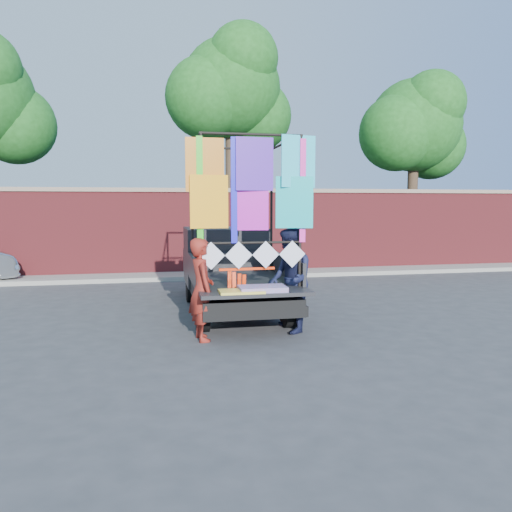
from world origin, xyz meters
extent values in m
plane|color=#38383A|center=(0.00, 0.00, 0.00)|extent=(90.00, 90.00, 0.00)
cube|color=maroon|center=(0.00, 7.00, 1.25)|extent=(30.00, 0.35, 2.50)
cube|color=gray|center=(0.00, 7.00, 2.55)|extent=(30.00, 0.45, 0.12)
cube|color=gray|center=(0.00, 6.30, 0.06)|extent=(30.00, 1.20, 0.12)
sphere|color=#195017|center=(-5.60, 8.60, 4.55)|extent=(2.40, 2.40, 2.40)
cylinder|color=#38281C|center=(1.00, 8.20, 2.73)|extent=(0.36, 0.36, 5.46)
sphere|color=#195017|center=(1.00, 8.20, 5.85)|extent=(3.20, 3.20, 3.20)
sphere|color=#195017|center=(1.90, 8.60, 5.07)|extent=(2.40, 2.40, 2.40)
sphere|color=#195017|center=(0.20, 7.90, 5.46)|extent=(2.60, 2.60, 2.60)
sphere|color=#195017|center=(1.30, 7.60, 6.63)|extent=(2.20, 2.20, 2.20)
cylinder|color=#38281C|center=(7.50, 8.20, 2.27)|extent=(0.36, 0.36, 4.55)
sphere|color=#195017|center=(7.50, 8.20, 4.88)|extent=(3.20, 3.20, 3.20)
sphere|color=#195017|center=(8.40, 8.60, 4.23)|extent=(2.40, 2.40, 2.40)
sphere|color=#195017|center=(6.70, 7.90, 4.55)|extent=(2.60, 2.60, 2.60)
sphere|color=#195017|center=(7.80, 7.60, 5.52)|extent=(2.20, 2.20, 2.20)
cylinder|color=black|center=(-0.72, 2.70, 0.32)|extent=(0.21, 0.64, 0.64)
cylinder|color=black|center=(-0.72, 0.09, 0.32)|extent=(0.21, 0.64, 0.64)
cylinder|color=black|center=(0.79, 2.70, 0.32)|extent=(0.21, 0.64, 0.64)
cylinder|color=black|center=(0.79, 0.09, 0.32)|extent=(0.21, 0.64, 0.64)
cube|color=black|center=(0.03, 1.34, 0.48)|extent=(1.64, 4.06, 0.29)
cube|color=black|center=(0.03, 0.62, 0.75)|extent=(1.74, 2.22, 0.10)
cube|color=black|center=(-0.82, 0.62, 0.97)|extent=(0.06, 2.22, 0.44)
cube|color=black|center=(0.88, 0.62, 0.97)|extent=(0.06, 2.22, 0.44)
cube|color=black|center=(0.03, 1.71, 0.97)|extent=(1.74, 0.06, 0.44)
cube|color=black|center=(0.03, 2.65, 1.02)|extent=(1.74, 1.55, 1.21)
cube|color=#8C9EAD|center=(0.03, 2.21, 1.40)|extent=(1.55, 0.06, 0.53)
cube|color=#8C9EAD|center=(0.03, 3.37, 1.21)|extent=(1.55, 0.10, 0.68)
cube|color=black|center=(0.03, 3.71, 0.77)|extent=(1.69, 0.87, 0.53)
cube|color=black|center=(0.03, -0.74, 0.77)|extent=(1.74, 0.53, 0.06)
cube|color=black|center=(0.03, -0.51, 0.41)|extent=(1.79, 0.15, 0.17)
cylinder|color=black|center=(-0.76, -0.40, 2.01)|extent=(0.05, 0.05, 2.42)
cylinder|color=black|center=(-0.76, 1.63, 2.01)|extent=(0.05, 0.05, 2.42)
cylinder|color=black|center=(0.82, -0.40, 2.01)|extent=(0.05, 0.05, 2.42)
cylinder|color=black|center=(0.82, 1.63, 2.01)|extent=(0.05, 0.05, 2.42)
cylinder|color=black|center=(0.03, -0.40, 3.22)|extent=(1.64, 0.04, 0.04)
cylinder|color=black|center=(0.03, 1.63, 3.22)|extent=(1.64, 0.04, 0.04)
cylinder|color=black|center=(-0.76, 0.62, 3.22)|extent=(0.04, 2.08, 0.04)
cylinder|color=black|center=(0.82, 0.62, 3.22)|extent=(0.04, 2.08, 0.04)
cylinder|color=black|center=(0.03, -0.40, 1.53)|extent=(1.64, 0.04, 0.04)
cube|color=orange|center=(-0.69, -0.42, 2.79)|extent=(0.60, 0.01, 0.82)
cube|color=#5524B5|center=(0.03, -0.45, 2.79)|extent=(0.60, 0.01, 0.82)
cube|color=#2FC8E3|center=(0.76, -0.42, 2.79)|extent=(0.60, 0.01, 0.82)
cube|color=#FDA115|center=(-0.69, -0.45, 2.16)|extent=(0.60, 0.01, 0.82)
cube|color=#C816B9|center=(0.03, -0.42, 2.16)|extent=(0.60, 0.01, 0.82)
cube|color=#0CAFB3|center=(0.76, -0.45, 2.16)|extent=(0.60, 0.01, 0.82)
cube|color=#2AC819|center=(-0.79, -0.44, 2.35)|extent=(0.10, 0.01, 1.64)
cube|color=#FB29A9|center=(0.85, -0.44, 2.35)|extent=(0.10, 0.01, 1.64)
cube|color=#1719D4|center=(-0.26, -0.44, 2.35)|extent=(0.10, 0.01, 1.64)
cube|color=white|center=(-0.63, -0.43, 1.33)|extent=(0.44, 0.01, 0.44)
cube|color=white|center=(-0.19, -0.43, 1.33)|extent=(0.44, 0.01, 0.44)
cube|color=white|center=(0.25, -0.43, 1.33)|extent=(0.44, 0.01, 0.44)
cube|color=white|center=(0.69, -0.43, 1.33)|extent=(0.44, 0.01, 0.44)
cube|color=#E83361|center=(0.13, -0.74, 0.84)|extent=(0.73, 0.44, 0.08)
cube|color=#DFC746|center=(-0.21, -0.80, 0.82)|extent=(0.68, 0.39, 0.04)
imported|color=maroon|center=(-0.78, -0.42, 0.81)|extent=(0.48, 0.65, 1.62)
imported|color=#161937|center=(0.71, -0.22, 0.88)|extent=(0.67, 0.86, 1.76)
cube|color=#FF370D|center=(-0.04, -0.32, 1.10)|extent=(0.92, 0.09, 0.04)
cube|color=#FF370D|center=(-0.32, -0.34, 0.81)|extent=(0.06, 0.02, 0.53)
cube|color=#FF370D|center=(-0.25, -0.34, 0.79)|extent=(0.06, 0.02, 0.53)
cube|color=#FF370D|center=(-0.17, -0.34, 0.77)|extent=(0.06, 0.02, 0.53)
cube|color=#FF370D|center=(-0.09, -0.34, 0.75)|extent=(0.06, 0.02, 0.53)
camera|label=1|loc=(-1.47, -8.16, 2.15)|focal=35.00mm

